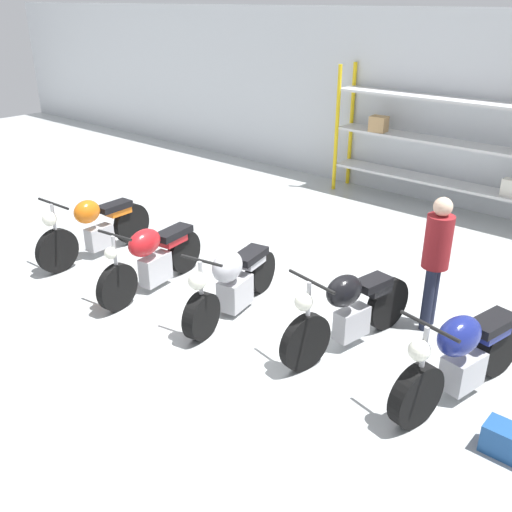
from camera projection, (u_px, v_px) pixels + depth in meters
The scene contains 10 objects.
ground_plane at pixel (236, 315), 7.40m from camera, with size 30.00×30.00×0.00m, color #B2B7B7.
back_wall at pixel (449, 111), 10.72m from camera, with size 30.00×0.08×3.60m.
shelving_rack at pixel (461, 142), 10.38m from camera, with size 4.85×0.63×2.56m.
motorcycle_orange at pixel (95, 227), 8.87m from camera, with size 0.72×2.10×1.08m.
motorcycle_red at pixel (153, 257), 7.87m from camera, with size 0.61×1.99×1.05m.
motorcycle_silver at pixel (232, 282), 7.27m from camera, with size 0.67×2.00×1.02m.
motorcycle_black at pixel (349, 310), 6.51m from camera, with size 0.69×2.03×1.08m.
motorcycle_blue at pixel (462, 356), 5.68m from camera, with size 0.75×2.01×1.09m.
person_browsing at pixel (436, 253), 6.74m from camera, with size 0.36×0.36×1.69m.
toolbox at pixel (509, 442), 5.08m from camera, with size 0.44×0.26×0.28m.
Camera 1 is at (4.41, -4.66, 3.76)m, focal length 40.00 mm.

